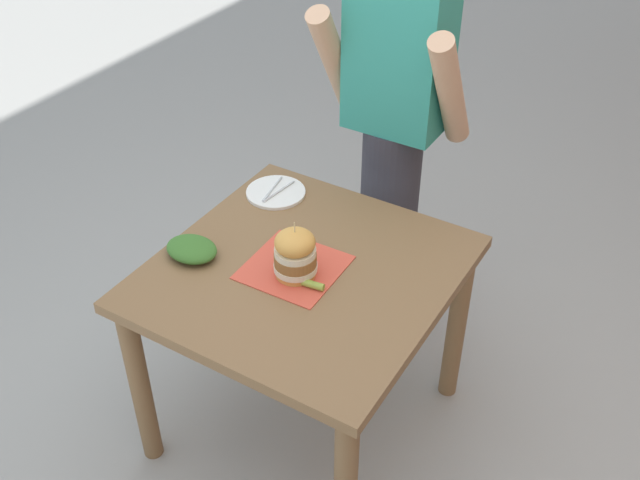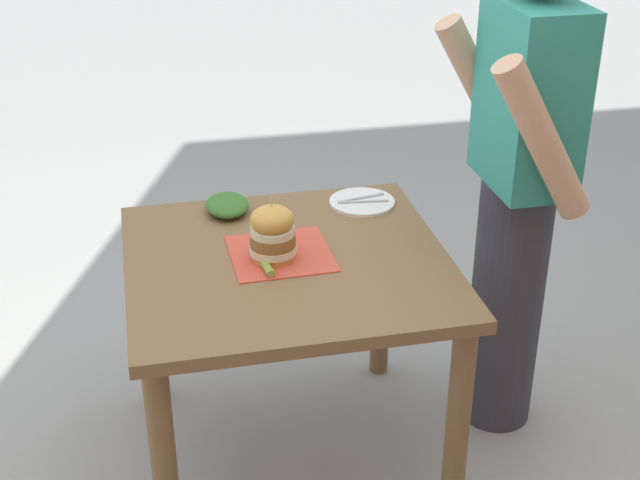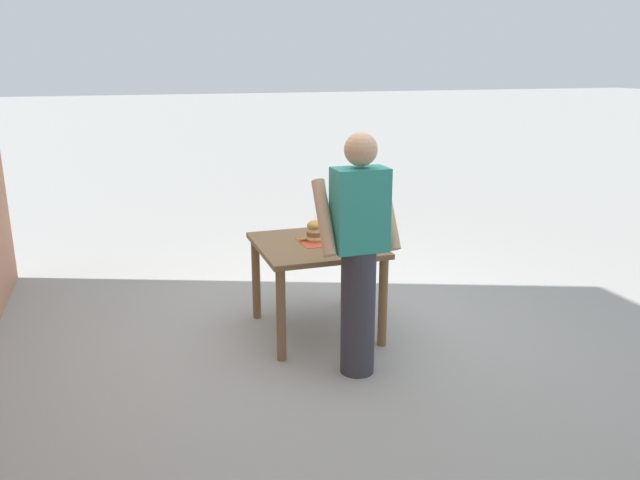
{
  "view_description": "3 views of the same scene",
  "coord_description": "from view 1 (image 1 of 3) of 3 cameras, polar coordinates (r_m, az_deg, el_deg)",
  "views": [
    {
      "loc": [
        1.01,
        -1.57,
        2.28
      ],
      "look_at": [
        0.0,
        0.1,
        0.8
      ],
      "focal_mm": 42.0,
      "sensor_mm": 36.0,
      "label": 1
    },
    {
      "loc": [
        2.29,
        -0.4,
        2.02
      ],
      "look_at": [
        0.0,
        0.1,
        0.8
      ],
      "focal_mm": 50.0,
      "sensor_mm": 36.0,
      "label": 2
    },
    {
      "loc": [
        1.44,
        4.49,
        2.12
      ],
      "look_at": [
        0.0,
        0.1,
        0.8
      ],
      "focal_mm": 35.0,
      "sensor_mm": 36.0,
      "label": 3
    }
  ],
  "objects": [
    {
      "name": "ground_plane",
      "position": [
        2.95,
        -1.03,
        -13.49
      ],
      "size": [
        80.0,
        80.0,
        0.0
      ],
      "primitive_type": "plane",
      "color": "#9E9E99"
    },
    {
      "name": "patio_table",
      "position": [
        2.5,
        -1.19,
        -4.4
      ],
      "size": [
        0.92,
        0.96,
        0.75
      ],
      "color": "brown",
      "rests_on": "ground"
    },
    {
      "name": "side_salad",
      "position": [
        2.49,
        -9.75,
        -0.68
      ],
      "size": [
        0.18,
        0.14,
        0.05
      ],
      "primitive_type": "ellipsoid",
      "color": "#386B28",
      "rests_on": "patio_table"
    },
    {
      "name": "pickle_spear",
      "position": [
        2.33,
        -0.55,
        -3.43
      ],
      "size": [
        0.08,
        0.03,
        0.02
      ],
      "primitive_type": "cylinder",
      "rotation": [
        0.0,
        1.57,
        0.13
      ],
      "color": "#8EA83D",
      "rests_on": "serving_paper"
    },
    {
      "name": "side_plate_with_forks",
      "position": [
        2.77,
        -3.39,
        3.65
      ],
      "size": [
        0.22,
        0.22,
        0.02
      ],
      "color": "white",
      "rests_on": "patio_table"
    },
    {
      "name": "diner_across_table",
      "position": [
        2.92,
        5.62,
        8.34
      ],
      "size": [
        0.55,
        0.35,
        1.69
      ],
      "color": "#33333D",
      "rests_on": "ground"
    },
    {
      "name": "sandwich",
      "position": [
        2.34,
        -1.9,
        -1.03
      ],
      "size": [
        0.14,
        0.14,
        0.2
      ],
      "color": "gold",
      "rests_on": "serving_paper"
    },
    {
      "name": "serving_paper",
      "position": [
        2.42,
        -2.0,
        -2.1
      ],
      "size": [
        0.31,
        0.31,
        0.0
      ],
      "primitive_type": "cube",
      "rotation": [
        0.0,
        0.0,
        0.02
      ],
      "color": "#D64C38",
      "rests_on": "patio_table"
    }
  ]
}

